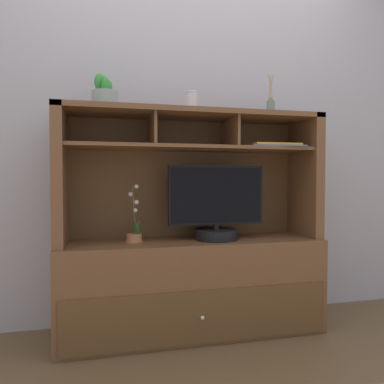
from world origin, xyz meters
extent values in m
cube|color=brown|center=(0.00, 0.00, -0.01)|extent=(6.00, 6.00, 0.02)
cube|color=#AEABB4|center=(0.00, 0.25, 1.40)|extent=(6.00, 0.02, 2.80)
cube|color=brown|center=(0.00, 0.00, 0.28)|extent=(1.58, 0.45, 0.57)
cube|color=brown|center=(0.00, -0.23, 0.17)|extent=(1.52, 0.01, 0.30)
sphere|color=silver|center=(0.00, -0.24, 0.17)|extent=(0.02, 0.02, 0.02)
cube|color=brown|center=(-0.76, 0.00, 0.95)|extent=(0.06, 0.38, 0.78)
cube|color=brown|center=(0.76, 0.00, 0.95)|extent=(0.06, 0.38, 0.78)
cube|color=brown|center=(0.00, 0.18, 0.94)|extent=(1.52, 0.02, 0.75)
cube|color=brown|center=(0.00, 0.00, 1.33)|extent=(1.58, 0.38, 0.03)
cube|color=brown|center=(0.00, 0.00, 1.12)|extent=(1.46, 0.34, 0.02)
cube|color=brown|center=(-0.24, 0.00, 1.22)|extent=(0.02, 0.32, 0.18)
cube|color=brown|center=(0.24, 0.00, 1.22)|extent=(0.02, 0.32, 0.18)
cylinder|color=black|center=(0.14, -0.03, 0.60)|extent=(0.26, 0.26, 0.06)
cylinder|color=black|center=(0.14, -0.03, 0.64)|extent=(0.04, 0.04, 0.03)
cube|color=black|center=(0.14, -0.03, 0.84)|extent=(0.59, 0.03, 0.36)
cube|color=black|center=(0.14, -0.05, 0.84)|extent=(0.56, 0.00, 0.33)
cylinder|color=#BC724C|center=(-0.35, -0.01, 0.59)|extent=(0.09, 0.09, 0.05)
cylinder|color=#BC724C|center=(-0.35, -0.01, 0.57)|extent=(0.10, 0.10, 0.01)
cylinder|color=#4C6B38|center=(-0.35, -0.01, 0.75)|extent=(0.03, 0.04, 0.28)
sphere|color=silver|center=(-0.34, -0.01, 0.75)|extent=(0.02, 0.02, 0.02)
sphere|color=silver|center=(-0.34, 0.01, 0.80)|extent=(0.03, 0.03, 0.03)
sphere|color=silver|center=(-0.37, 0.01, 0.85)|extent=(0.03, 0.03, 0.03)
sphere|color=silver|center=(-0.34, 0.00, 0.89)|extent=(0.03, 0.03, 0.03)
ellipsoid|color=#296A2C|center=(-0.33, -0.01, 0.64)|extent=(0.05, 0.06, 0.08)
ellipsoid|color=#296A2C|center=(-0.33, 0.00, 0.64)|extent=(0.05, 0.07, 0.10)
cube|color=slate|center=(0.51, -0.06, 1.14)|extent=(0.36, 0.26, 0.01)
cube|color=gold|center=(0.50, -0.04, 1.15)|extent=(0.30, 0.26, 0.01)
cylinder|color=slate|center=(0.51, -0.01, 1.39)|extent=(0.05, 0.05, 0.09)
cylinder|color=slate|center=(0.51, -0.01, 1.44)|extent=(0.02, 0.02, 0.02)
cylinder|color=tan|center=(0.52, -0.01, 1.52)|extent=(0.00, 0.02, 0.17)
cylinder|color=tan|center=(0.52, 0.00, 1.52)|extent=(0.03, 0.03, 0.16)
cylinder|color=tan|center=(0.51, 0.00, 1.52)|extent=(0.04, 0.01, 0.16)
cylinder|color=tan|center=(0.51, 0.00, 1.52)|extent=(0.02, 0.03, 0.16)
cylinder|color=tan|center=(0.51, -0.01, 1.52)|extent=(0.02, 0.03, 0.16)
cylinder|color=tan|center=(0.51, -0.01, 1.52)|extent=(0.03, 0.01, 0.16)
cylinder|color=tan|center=(0.52, -0.01, 1.52)|extent=(0.03, 0.03, 0.16)
cylinder|color=#8C9B92|center=(-0.51, -0.01, 1.39)|extent=(0.14, 0.14, 0.09)
cylinder|color=#8C9B92|center=(-0.51, -0.01, 1.35)|extent=(0.17, 0.17, 0.01)
ellipsoid|color=green|center=(-0.50, -0.01, 1.46)|extent=(0.06, 0.05, 0.08)
ellipsoid|color=green|center=(-0.51, 0.01, 1.46)|extent=(0.07, 0.08, 0.08)
ellipsoid|color=green|center=(-0.54, -0.01, 1.49)|extent=(0.06, 0.06, 0.10)
ellipsoid|color=green|center=(-0.51, -0.04, 1.46)|extent=(0.04, 0.07, 0.11)
cylinder|color=silver|center=(0.00, 0.00, 1.40)|extent=(0.07, 0.07, 0.11)
torus|color=silver|center=(0.00, 0.00, 1.46)|extent=(0.07, 0.07, 0.01)
camera|label=1|loc=(-0.54, -2.20, 0.93)|focal=34.84mm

